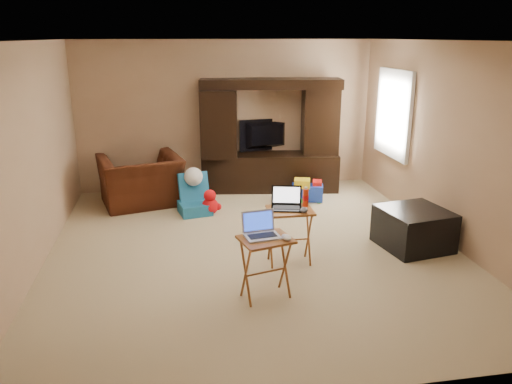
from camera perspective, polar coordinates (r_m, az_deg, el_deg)
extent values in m
plane|color=beige|center=(6.31, -0.31, -6.41)|extent=(5.50, 5.50, 0.00)
plane|color=silver|center=(5.77, -0.35, 16.92)|extent=(5.50, 5.50, 0.00)
plane|color=tan|center=(8.60, -3.37, 8.69)|extent=(5.00, 0.00, 5.00)
plane|color=tan|center=(3.36, 7.43, -5.52)|extent=(5.00, 0.00, 5.00)
plane|color=tan|center=(6.05, -24.45, 3.43)|extent=(0.00, 5.50, 5.50)
plane|color=tan|center=(6.78, 21.08, 5.20)|extent=(0.00, 5.50, 5.50)
plane|color=white|center=(8.10, 15.56, 8.63)|extent=(0.00, 1.20, 1.20)
cube|color=white|center=(8.09, 15.43, 8.63)|extent=(0.06, 1.14, 1.34)
cube|color=black|center=(8.45, 1.64, 6.44)|extent=(2.36, 0.91, 1.89)
imported|color=black|center=(8.67, 1.35, 6.47)|extent=(0.96, 0.29, 0.55)
imported|color=#441B0E|center=(7.99, -13.01, 1.26)|extent=(1.41, 1.31, 0.78)
cube|color=black|center=(6.56, 17.58, -3.99)|extent=(0.89, 0.89, 0.49)
cube|color=#9F5B26|center=(5.06, 1.12, -8.69)|extent=(0.58, 0.51, 0.65)
cube|color=#AA6529|center=(5.81, 3.86, -5.08)|extent=(0.52, 0.42, 0.66)
cube|color=#B3B3B8|center=(4.90, 0.73, -3.92)|extent=(0.38, 0.33, 0.24)
cube|color=black|center=(5.66, 3.51, -0.80)|extent=(0.40, 0.36, 0.24)
ellipsoid|color=white|center=(4.89, 3.49, -5.19)|extent=(0.11, 0.15, 0.05)
ellipsoid|color=#3C3B40|center=(5.60, 5.51, -2.05)|extent=(0.13, 0.16, 0.06)
cylinder|color=red|center=(5.78, 5.69, -0.66)|extent=(0.07, 0.07, 0.20)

